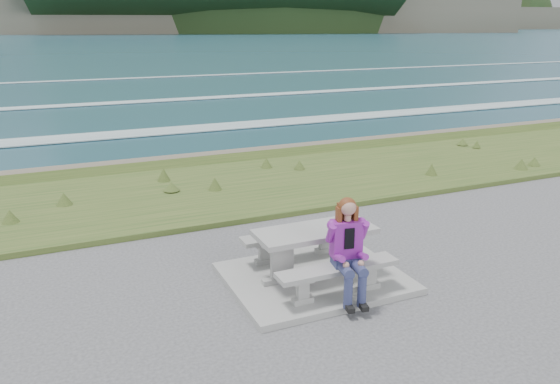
% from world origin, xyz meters
% --- Properties ---
extents(concrete_slab, '(2.60, 2.10, 0.10)m').
position_xyz_m(concrete_slab, '(0.00, 0.00, 0.05)').
color(concrete_slab, gray).
rests_on(concrete_slab, ground).
extents(picnic_table, '(1.80, 0.75, 0.75)m').
position_xyz_m(picnic_table, '(0.00, 0.00, 0.68)').
color(picnic_table, gray).
rests_on(picnic_table, concrete_slab).
extents(bench_landward, '(1.80, 0.35, 0.45)m').
position_xyz_m(bench_landward, '(0.00, -0.70, 0.45)').
color(bench_landward, gray).
rests_on(bench_landward, concrete_slab).
extents(bench_seaward, '(1.80, 0.35, 0.45)m').
position_xyz_m(bench_seaward, '(0.00, 0.70, 0.45)').
color(bench_seaward, gray).
rests_on(bench_seaward, concrete_slab).
extents(grass_verge, '(160.00, 4.50, 0.22)m').
position_xyz_m(grass_verge, '(0.00, 5.00, 0.00)').
color(grass_verge, '#2D4A1B').
rests_on(grass_verge, ground).
extents(shore_drop, '(160.00, 0.80, 2.20)m').
position_xyz_m(shore_drop, '(0.00, 7.90, 0.00)').
color(shore_drop, '#5F5A47').
rests_on(shore_drop, ground).
extents(ocean, '(1600.00, 1600.00, 0.09)m').
position_xyz_m(ocean, '(0.00, 25.09, -1.74)').
color(ocean, '#214C5D').
rests_on(ocean, ground).
extents(headland_range, '(729.83, 363.95, 213.48)m').
position_xyz_m(headland_range, '(190.26, 398.23, 9.94)').
color(headland_range, '#5F5A47').
rests_on(headland_range, ground).
extents(seated_woman, '(0.51, 0.76, 1.42)m').
position_xyz_m(seated_woman, '(0.10, -0.83, 0.62)').
color(seated_woman, navy).
rests_on(seated_woman, concrete_slab).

